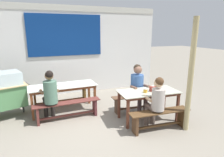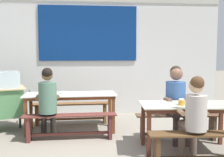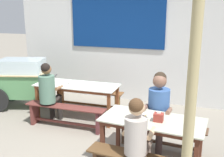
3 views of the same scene
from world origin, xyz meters
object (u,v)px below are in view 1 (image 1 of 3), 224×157
(bench_near_back, at_px, (138,101))
(condiment_jar, at_px, (145,91))
(person_near_front, at_px, (156,100))
(dining_table_near, at_px, (148,94))
(tissue_box, at_px, (153,89))
(soup_bowl, at_px, (58,85))
(dining_table_far, at_px, (63,88))
(bench_near_front, at_px, (160,118))
(wooden_support_post, at_px, (191,77))
(person_right_near_table, at_px, (138,85))
(bench_far_front, at_px, (68,108))
(bench_far_back, at_px, (61,95))
(person_left_back_turned, at_px, (50,93))

(bench_near_back, height_order, condiment_jar, condiment_jar)
(person_near_front, height_order, condiment_jar, person_near_front)
(dining_table_near, height_order, tissue_box, tissue_box)
(dining_table_near, relative_size, soup_bowl, 9.28)
(dining_table_far, relative_size, bench_near_front, 1.26)
(dining_table_near, relative_size, wooden_support_post, 0.61)
(tissue_box, bearing_deg, dining_table_near, 154.45)
(person_near_front, relative_size, soup_bowl, 7.54)
(person_near_front, distance_m, wooden_support_post, 0.90)
(bench_near_back, distance_m, person_right_near_table, 0.49)
(dining_table_near, height_order, bench_near_back, dining_table_near)
(dining_table_far, bearing_deg, dining_table_near, -34.98)
(bench_near_front, xyz_separation_m, tissue_box, (0.14, 0.53, 0.53))
(bench_near_front, height_order, person_right_near_table, person_right_near_table)
(bench_near_front, distance_m, person_near_front, 0.43)
(dining_table_near, bearing_deg, condiment_jar, -153.46)
(wooden_support_post, bearing_deg, soup_bowl, 140.62)
(bench_far_front, bearing_deg, bench_far_back, 91.48)
(bench_far_front, bearing_deg, tissue_box, -22.12)
(dining_table_far, xyz_separation_m, dining_table_near, (1.93, -1.35, -0.01))
(bench_near_back, xyz_separation_m, bench_near_front, (-0.09, -1.15, 0.01))
(dining_table_near, bearing_deg, person_right_near_table, 91.10)
(dining_table_near, xyz_separation_m, wooden_support_post, (0.55, -0.79, 0.58))
(soup_bowl, bearing_deg, bench_near_back, -20.14)
(person_near_front, height_order, person_right_near_table, person_right_near_table)
(bench_far_front, relative_size, bench_near_front, 1.16)
(soup_bowl, xyz_separation_m, wooden_support_post, (2.61, -2.14, 0.48))
(bench_far_back, xyz_separation_m, bench_near_back, (1.99, -1.35, -0.02))
(bench_far_front, xyz_separation_m, condiment_jar, (1.78, -0.84, 0.52))
(bench_far_back, height_order, tissue_box, tissue_box)
(bench_near_front, xyz_separation_m, wooden_support_post, (0.59, -0.21, 0.96))
(bench_near_back, bearing_deg, person_near_front, -97.86)
(person_left_back_turned, bearing_deg, condiment_jar, -22.42)
(dining_table_near, height_order, bench_near_front, dining_table_near)
(bench_far_front, height_order, person_left_back_turned, person_left_back_turned)
(tissue_box, height_order, wooden_support_post, wooden_support_post)
(person_near_front, distance_m, person_left_back_turned, 2.58)
(bench_far_front, height_order, person_near_front, person_near_front)
(person_right_near_table, distance_m, wooden_support_post, 1.51)
(dining_table_near, distance_m, bench_near_back, 0.70)
(bench_near_front, bearing_deg, soup_bowl, 136.32)
(dining_table_near, xyz_separation_m, bench_near_back, (0.04, 0.58, -0.39))
(bench_far_back, height_order, person_left_back_turned, person_left_back_turned)
(tissue_box, bearing_deg, person_near_front, -113.44)
(dining_table_near, height_order, person_right_near_table, person_right_near_table)
(bench_far_front, relative_size, bench_near_back, 1.11)
(condiment_jar, bearing_deg, soup_bowl, 143.68)
(condiment_jar, bearing_deg, bench_far_front, 154.78)
(dining_table_far, relative_size, bench_far_back, 1.06)
(bench_far_front, xyz_separation_m, person_left_back_turned, (-0.40, 0.06, 0.45))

